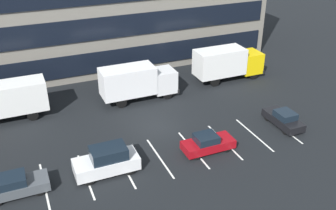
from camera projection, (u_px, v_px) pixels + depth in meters
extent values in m
plane|color=black|center=(157.00, 128.00, 33.02)|extent=(120.00, 120.00, 0.00)
cube|color=black|center=(116.00, 60.00, 41.76)|extent=(36.31, 0.16, 2.30)
cube|color=black|center=(114.00, 27.00, 40.09)|extent=(36.31, 0.16, 2.30)
cube|color=silver|center=(45.00, 186.00, 26.20)|extent=(0.14, 5.40, 0.01)
cube|color=silver|center=(86.00, 176.00, 27.17)|extent=(0.14, 5.40, 0.01)
cube|color=silver|center=(124.00, 167.00, 28.14)|extent=(0.14, 5.40, 0.01)
cube|color=silver|center=(160.00, 158.00, 29.11)|extent=(0.14, 5.40, 0.01)
cube|color=silver|center=(193.00, 150.00, 30.08)|extent=(0.14, 5.40, 0.01)
cube|color=silver|center=(224.00, 142.00, 31.05)|extent=(0.14, 5.40, 0.01)
cube|color=silver|center=(254.00, 135.00, 32.02)|extent=(0.14, 5.40, 0.01)
cube|color=silver|center=(282.00, 128.00, 32.99)|extent=(0.14, 5.40, 0.01)
cube|color=white|center=(163.00, 80.00, 37.97)|extent=(2.15, 2.35, 2.15)
cube|color=black|center=(173.00, 74.00, 38.13)|extent=(0.06, 1.97, 0.95)
cube|color=white|center=(128.00, 81.00, 36.46)|extent=(5.09, 2.45, 2.64)
cube|color=black|center=(174.00, 87.00, 38.79)|extent=(0.20, 2.35, 0.39)
cylinder|color=black|center=(160.00, 86.00, 39.29)|extent=(0.98, 0.29, 0.98)
cylinder|color=black|center=(167.00, 94.00, 37.64)|extent=(0.98, 0.29, 0.98)
cylinder|color=black|center=(115.00, 94.00, 37.68)|extent=(0.98, 0.29, 0.98)
cylinder|color=black|center=(121.00, 103.00, 36.04)|extent=(0.98, 0.29, 0.98)
cube|color=white|center=(17.00, 96.00, 33.67)|extent=(5.00, 2.40, 2.60)
cylinder|color=black|center=(33.00, 115.00, 33.95)|extent=(0.96, 0.29, 0.96)
cylinder|color=black|center=(30.00, 106.00, 35.56)|extent=(0.96, 0.29, 0.96)
cube|color=yellow|center=(249.00, 62.00, 42.22)|extent=(2.21, 2.42, 2.21)
cube|color=black|center=(258.00, 57.00, 42.39)|extent=(0.06, 2.03, 0.97)
cube|color=white|center=(220.00, 62.00, 40.67)|extent=(5.23, 2.52, 2.72)
cube|color=black|center=(257.00, 68.00, 43.06)|extent=(0.20, 2.42, 0.40)
cylinder|color=black|center=(243.00, 68.00, 43.58)|extent=(1.01, 0.30, 1.01)
cylinder|color=black|center=(253.00, 75.00, 41.89)|extent=(1.01, 0.30, 1.01)
cylinder|color=black|center=(205.00, 74.00, 41.92)|extent=(1.01, 0.30, 1.01)
cylinder|color=black|center=(215.00, 82.00, 40.23)|extent=(1.01, 0.30, 1.01)
cube|color=black|center=(283.00, 120.00, 33.10)|extent=(1.64, 3.92, 0.64)
cube|color=black|center=(285.00, 115.00, 32.67)|extent=(1.44, 1.65, 0.55)
cylinder|color=black|center=(267.00, 118.00, 34.00)|extent=(0.20, 0.55, 0.55)
cylinder|color=black|center=(280.00, 114.00, 34.49)|extent=(0.20, 0.55, 0.55)
cylinder|color=black|center=(285.00, 131.00, 31.96)|extent=(0.20, 0.55, 0.55)
cylinder|color=black|center=(299.00, 128.00, 32.45)|extent=(0.20, 0.55, 0.55)
cube|color=white|center=(106.00, 164.00, 27.19)|extent=(4.52, 1.92, 0.93)
cube|color=black|center=(109.00, 153.00, 26.86)|extent=(2.49, 1.69, 0.84)
cylinder|color=black|center=(89.00, 181.00, 26.19)|extent=(0.67, 0.22, 0.67)
cylinder|color=black|center=(84.00, 167.00, 27.56)|extent=(0.67, 0.22, 0.67)
cylinder|color=black|center=(130.00, 170.00, 27.20)|extent=(0.67, 0.22, 0.67)
cylinder|color=black|center=(123.00, 158.00, 28.57)|extent=(0.67, 0.22, 0.67)
cube|color=maroon|center=(208.00, 144.00, 29.72)|extent=(4.02, 1.68, 0.65)
cube|color=black|center=(206.00, 138.00, 29.37)|extent=(1.69, 1.48, 0.56)
cylinder|color=black|center=(218.00, 139.00, 30.89)|extent=(0.56, 0.21, 0.56)
cylinder|color=black|center=(227.00, 149.00, 29.70)|extent=(0.56, 0.21, 0.56)
cylinder|color=black|center=(189.00, 146.00, 30.00)|extent=(0.56, 0.21, 0.56)
cylinder|color=black|center=(197.00, 156.00, 28.81)|extent=(0.56, 0.21, 0.56)
cube|color=#474C51|center=(17.00, 187.00, 25.30)|extent=(4.07, 1.70, 0.66)
cube|color=black|center=(12.00, 180.00, 24.95)|extent=(1.71, 1.50, 0.57)
cylinder|color=black|center=(37.00, 179.00, 26.48)|extent=(0.57, 0.21, 0.57)
cylinder|color=black|center=(40.00, 192.00, 25.28)|extent=(0.57, 0.21, 0.57)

